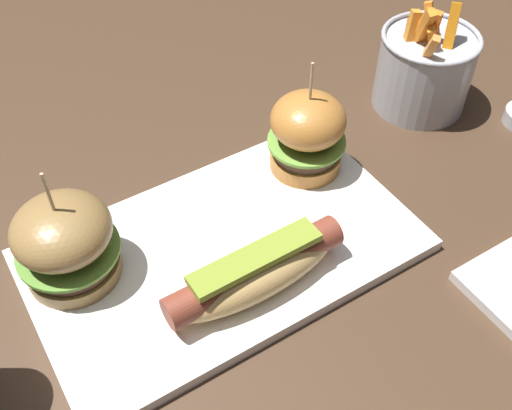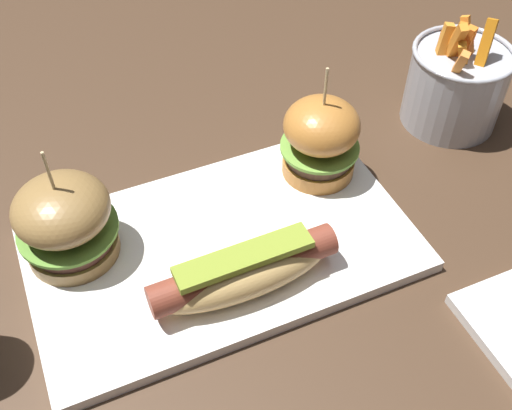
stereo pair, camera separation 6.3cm
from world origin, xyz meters
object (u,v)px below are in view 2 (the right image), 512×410
(hot_dog, at_px, (240,273))
(fries_bucket, at_px, (455,84))
(platter_main, at_px, (222,246))
(slider_right, at_px, (321,138))
(slider_left, at_px, (65,221))

(hot_dog, relative_size, fries_bucket, 1.26)
(platter_main, relative_size, fries_bucket, 2.66)
(platter_main, bearing_deg, fries_bucket, 14.24)
(slider_right, bearing_deg, fries_bucket, 8.87)
(hot_dog, height_order, slider_right, slider_right)
(platter_main, xyz_separation_m, slider_left, (-0.14, 0.05, 0.05))
(slider_left, distance_m, slider_right, 0.29)
(slider_right, bearing_deg, slider_left, -178.71)
(slider_right, bearing_deg, platter_main, -158.40)
(fries_bucket, bearing_deg, slider_left, -175.50)
(slider_left, distance_m, fries_bucket, 0.50)
(hot_dog, bearing_deg, platter_main, 86.41)
(slider_left, height_order, slider_right, slider_right)
(hot_dog, relative_size, slider_right, 1.34)
(slider_right, height_order, fries_bucket, slider_right)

